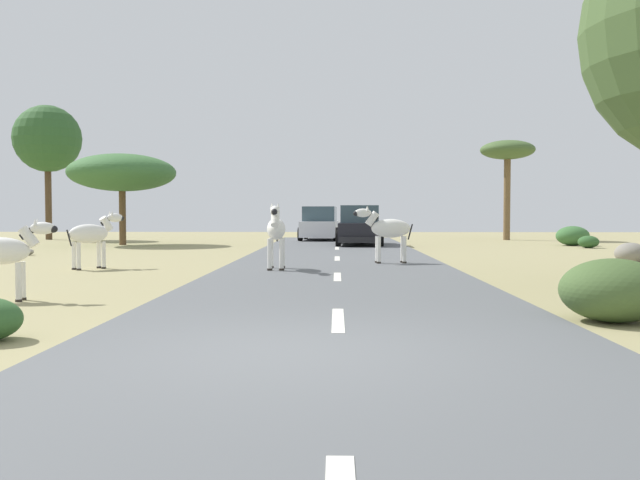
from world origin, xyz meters
TOP-DOWN VIEW (x-y plane):
  - ground_plane at (0.00, 0.00)m, footprint 90.00×90.00m
  - road at (0.49, 0.00)m, footprint 6.00×64.00m
  - lane_markings at (0.49, -1.00)m, footprint 0.16×56.00m
  - zebra_0 at (-1.03, 9.89)m, footprint 0.51×1.76m
  - zebra_1 at (-5.88, 10.52)m, footprint 1.25×1.30m
  - zebra_2 at (-4.98, 4.13)m, footprint 1.44×0.53m
  - zebra_3 at (1.90, 12.15)m, footprint 1.70×0.55m
  - car_0 at (1.48, 23.10)m, footprint 2.12×4.39m
  - car_1 at (-0.39, 28.48)m, footprint 2.21×4.43m
  - tree_1 at (-9.27, 23.69)m, footprint 4.84×4.84m
  - tree_2 at (9.66, 29.90)m, footprint 2.90×2.90m
  - tree_4 at (-15.28, 29.77)m, footprint 3.62×3.62m
  - bush_1 at (4.16, 2.22)m, footprint 1.42×1.28m
  - bush_2 at (11.01, 23.56)m, footprint 1.46×1.31m
  - bush_3 at (10.95, 21.51)m, footprint 0.86×0.77m
  - rock_2 at (-10.20, 16.18)m, footprint 0.44×0.42m
  - rock_3 at (8.81, 12.48)m, footprint 0.88×0.87m

SIDE VIEW (x-z plane):
  - ground_plane at x=0.00m, z-range 0.00..0.00m
  - road at x=0.49m, z-range 0.00..0.05m
  - lane_markings at x=0.49m, z-range 0.05..0.06m
  - rock_2 at x=-10.20m, z-range 0.00..0.24m
  - bush_3 at x=10.95m, z-range 0.00..0.51m
  - rock_3 at x=8.81m, z-range 0.00..0.62m
  - bush_1 at x=4.16m, z-range 0.00..0.85m
  - bush_2 at x=11.01m, z-range 0.00..0.88m
  - zebra_2 at x=-4.98m, z-range 0.13..1.50m
  - car_0 at x=1.48m, z-range -0.02..1.72m
  - car_1 at x=-0.39m, z-range -0.02..1.72m
  - zebra_1 at x=-5.88m, z-range 0.15..1.66m
  - zebra_3 at x=1.90m, z-range 0.20..1.81m
  - zebra_0 at x=-1.03m, z-range 0.21..1.86m
  - tree_1 at x=-9.27m, z-range 1.21..5.35m
  - tree_2 at x=9.66m, z-range 2.01..7.37m
  - tree_4 at x=-15.28m, z-range 1.81..9.13m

